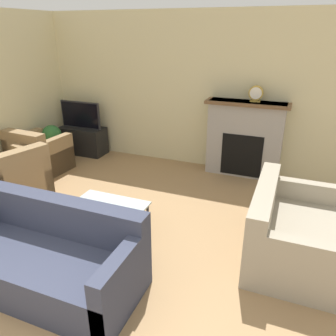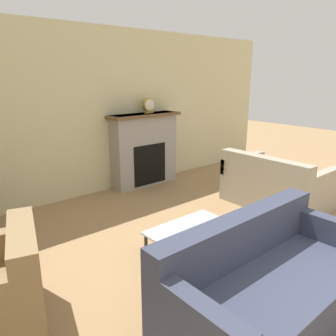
{
  "view_description": "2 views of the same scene",
  "coord_description": "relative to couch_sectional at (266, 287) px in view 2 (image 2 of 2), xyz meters",
  "views": [
    {
      "loc": [
        1.82,
        -0.8,
        2.39
      ],
      "look_at": [
        0.44,
        2.68,
        0.79
      ],
      "focal_mm": 35.0,
      "sensor_mm": 36.0,
      "label": 1
    },
    {
      "loc": [
        -2.33,
        -0.03,
        1.93
      ],
      "look_at": [
        0.04,
        2.78,
        0.89
      ],
      "focal_mm": 35.0,
      "sensor_mm": 36.0,
      "label": 2
    }
  ],
  "objects": [
    {
      "name": "fireplace",
      "position": [
        1.32,
        3.45,
        0.38
      ],
      "size": [
        1.36,
        0.39,
        1.29
      ],
      "color": "#9E9993",
      "rests_on": "ground_plane"
    },
    {
      "name": "couch_loveseat",
      "position": [
        2.24,
        1.34,
        -0.0
      ],
      "size": [
        0.99,
        1.45,
        0.82
      ],
      "rotation": [
        0.0,
        0.0,
        1.57
      ],
      "color": "#9E937F",
      "rests_on": "ground_plane"
    },
    {
      "name": "couch_sectional",
      "position": [
        0.0,
        0.0,
        0.0
      ],
      "size": [
        1.91,
        0.88,
        0.82
      ],
      "color": "#33384C",
      "rests_on": "ground_plane"
    },
    {
      "name": "wall_back",
      "position": [
        0.26,
        3.65,
        1.06
      ],
      "size": [
        8.61,
        0.06,
        2.7
      ],
      "color": "beige",
      "rests_on": "ground_plane"
    },
    {
      "name": "mantel_clock",
      "position": [
        1.43,
        3.45,
        1.14
      ],
      "size": [
        0.23,
        0.07,
        0.26
      ],
      "color": "#B79338",
      "rests_on": "fireplace"
    },
    {
      "name": "coffee_table",
      "position": [
        0.11,
        0.9,
        0.08
      ],
      "size": [
        0.91,
        0.71,
        0.4
      ],
      "color": "#333338",
      "rests_on": "ground_plane"
    }
  ]
}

